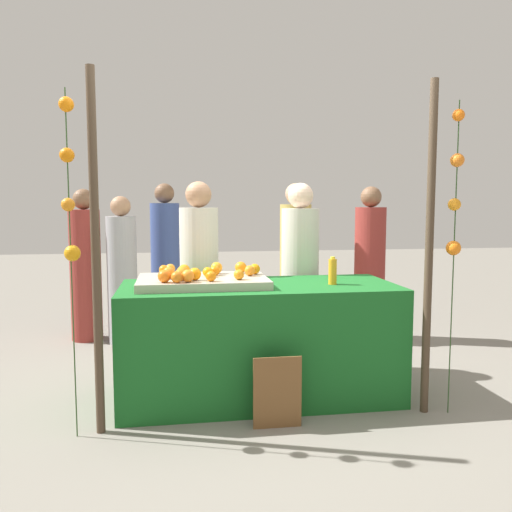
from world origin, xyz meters
TOP-DOWN VIEW (x-y plane):
  - ground_plane at (0.00, 0.00)m, footprint 24.00×24.00m
  - stall_counter at (0.00, 0.00)m, footprint 2.05×0.87m
  - orange_tray at (-0.42, 0.03)m, footprint 0.95×0.64m
  - orange_0 at (-0.11, 0.21)m, footprint 0.09×0.09m
  - orange_1 at (-0.58, -0.12)m, footprint 0.09×0.09m
  - orange_2 at (-0.69, -0.19)m, footprint 0.09×0.09m
  - orange_3 at (-0.17, -0.14)m, footprint 0.07×0.07m
  - orange_4 at (-0.61, -0.22)m, footprint 0.08×0.08m
  - orange_5 at (-0.06, 0.05)m, footprint 0.08×0.08m
  - orange_6 at (-0.30, 0.21)m, footprint 0.09×0.09m
  - orange_7 at (-0.66, 0.28)m, footprint 0.08×0.08m
  - orange_8 at (-0.01, 0.13)m, footprint 0.08×0.08m
  - orange_9 at (-0.48, -0.12)m, footprint 0.09×0.09m
  - orange_10 at (-0.67, -0.01)m, footprint 0.09×0.09m
  - orange_11 at (-0.32, 0.11)m, footprint 0.08×0.08m
  - orange_12 at (-0.57, 0.03)m, footprint 0.09×0.09m
  - orange_13 at (-0.55, 0.12)m, footprint 0.09×0.09m
  - orange_14 at (-0.71, 0.23)m, footprint 0.07×0.07m
  - orange_15 at (-0.37, -0.19)m, footprint 0.07×0.07m
  - orange_16 at (-0.38, 0.03)m, footprint 0.08×0.08m
  - orange_17 at (-0.53, -0.20)m, footprint 0.09×0.09m
  - juice_bottle at (0.55, -0.07)m, footprint 0.06×0.06m
  - chalkboard_sign at (0.03, -0.58)m, footprint 0.32×0.03m
  - vendor_left at (-0.42, 0.67)m, footprint 0.33×0.33m
  - vendor_right at (0.47, 0.65)m, footprint 0.33×0.33m
  - crowd_person_0 at (0.67, 1.69)m, footprint 0.34×0.34m
  - crowd_person_1 at (-1.17, 1.74)m, footprint 0.31×0.31m
  - crowd_person_2 at (-1.57, 1.93)m, footprint 0.32×0.32m
  - crowd_person_3 at (1.46, 1.55)m, footprint 0.33×0.33m
  - crowd_person_4 at (-0.74, 2.41)m, footprint 0.34×0.34m
  - canopy_post_left at (-1.11, -0.48)m, footprint 0.06×0.06m
  - canopy_post_right at (1.11, -0.48)m, footprint 0.06×0.06m
  - garland_strand_left at (-1.24, -0.52)m, footprint 0.10×0.11m
  - garland_strand_right at (1.26, -0.52)m, footprint 0.10×0.10m

SIDE VIEW (x-z plane):
  - ground_plane at x=0.00m, z-range 0.00..0.00m
  - chalkboard_sign at x=0.03m, z-range -0.01..0.47m
  - stall_counter at x=0.00m, z-range 0.00..0.86m
  - crowd_person_1 at x=-1.17m, z-range -0.05..1.49m
  - crowd_person_2 at x=-1.57m, z-range -0.06..1.56m
  - vendor_right at x=0.47m, z-range -0.06..1.59m
  - crowd_person_3 at x=1.46m, z-range -0.06..1.59m
  - vendor_left at x=-0.42m, z-range -0.06..1.59m
  - crowd_person_0 at x=0.67m, z-range -0.06..1.62m
  - crowd_person_4 at x=-0.74m, z-range -0.06..1.64m
  - orange_tray at x=-0.42m, z-range 0.86..0.92m
  - orange_14 at x=-0.71m, z-range 0.92..0.99m
  - orange_15 at x=-0.37m, z-range 0.92..0.99m
  - orange_3 at x=-0.17m, z-range 0.92..1.00m
  - orange_11 at x=-0.32m, z-range 0.92..1.00m
  - orange_7 at x=-0.66m, z-range 0.92..1.00m
  - orange_16 at x=-0.38m, z-range 0.92..1.00m
  - juice_bottle at x=0.55m, z-range 0.85..1.06m
  - orange_5 at x=-0.06m, z-range 0.92..1.00m
  - orange_8 at x=-0.01m, z-range 0.92..1.00m
  - orange_4 at x=-0.61m, z-range 0.92..1.00m
  - orange_10 at x=-0.67m, z-range 0.92..1.01m
  - orange_12 at x=-0.57m, z-range 0.92..1.01m
  - orange_13 at x=-0.55m, z-range 0.92..1.01m
  - orange_17 at x=-0.53m, z-range 0.92..1.01m
  - orange_1 at x=-0.58m, z-range 0.92..1.01m
  - orange_2 at x=-0.69m, z-range 0.92..1.01m
  - orange_9 at x=-0.48m, z-range 0.92..1.01m
  - orange_6 at x=-0.30m, z-range 0.92..1.01m
  - orange_0 at x=-0.11m, z-range 0.92..1.01m
  - canopy_post_left at x=-1.11m, z-range 0.00..2.29m
  - canopy_post_right at x=1.11m, z-range 0.00..2.29m
  - garland_strand_right at x=1.26m, z-range 0.45..2.60m
  - garland_strand_left at x=-1.24m, z-range 0.48..2.63m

